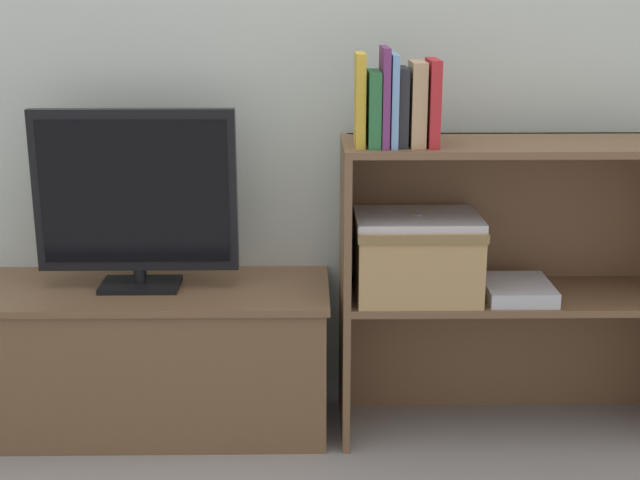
{
  "coord_description": "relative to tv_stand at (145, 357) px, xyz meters",
  "views": [
    {
      "loc": [
        -0.03,
        -2.21,
        1.24
      ],
      "look_at": [
        0.0,
        0.16,
        0.57
      ],
      "focal_mm": 50.0,
      "sensor_mm": 36.0,
      "label": 1
    }
  ],
  "objects": [
    {
      "name": "storage_basket_left",
      "position": [
        0.77,
        -0.04,
        0.32
      ],
      "size": [
        0.34,
        0.28,
        0.21
      ],
      "color": "tan",
      "rests_on": "bookshelf_lower_tier"
    },
    {
      "name": "bookshelf_upper_tier",
      "position": [
        1.05,
        0.03,
        0.48
      ],
      "size": [
        0.97,
        0.31,
        0.43
      ],
      "color": "brown",
      "rests_on": "bookshelf_lower_tier"
    },
    {
      "name": "ground_plane",
      "position": [
        0.51,
        -0.19,
        -0.21
      ],
      "size": [
        16.0,
        16.0,
        0.0
      ],
      "primitive_type": "plane",
      "color": "gray"
    },
    {
      "name": "magazine_stack",
      "position": [
        1.05,
        -0.07,
        0.22
      ],
      "size": [
        0.18,
        0.21,
        0.04
      ],
      "color": "#B2B2B7",
      "rests_on": "bookshelf_lower_tier"
    },
    {
      "name": "laptop",
      "position": [
        0.77,
        -0.04,
        0.42
      ],
      "size": [
        0.34,
        0.24,
        0.02
      ],
      "color": "#BCBCC1",
      "rests_on": "storage_basket_left"
    },
    {
      "name": "book_plum",
      "position": [
        0.67,
        -0.08,
        0.76
      ],
      "size": [
        0.02,
        0.16,
        0.25
      ],
      "color": "#6B2D66",
      "rests_on": "bookshelf_upper_tier"
    },
    {
      "name": "book_charcoal",
      "position": [
        0.72,
        -0.08,
        0.73
      ],
      "size": [
        0.02,
        0.13,
        0.2
      ],
      "color": "#232328",
      "rests_on": "bookshelf_upper_tier"
    },
    {
      "name": "book_forest",
      "position": [
        0.65,
        -0.08,
        0.73
      ],
      "size": [
        0.03,
        0.15,
        0.19
      ],
      "color": "#286638",
      "rests_on": "bookshelf_upper_tier"
    },
    {
      "name": "book_mustard",
      "position": [
        0.61,
        -0.08,
        0.75
      ],
      "size": [
        0.02,
        0.12,
        0.24
      ],
      "color": "gold",
      "rests_on": "bookshelf_upper_tier"
    },
    {
      "name": "book_tan",
      "position": [
        0.76,
        -0.08,
        0.74
      ],
      "size": [
        0.04,
        0.13,
        0.22
      ],
      "color": "tan",
      "rests_on": "bookshelf_upper_tier"
    },
    {
      "name": "book_skyblue",
      "position": [
        0.7,
        -0.08,
        0.75
      ],
      "size": [
        0.02,
        0.15,
        0.24
      ],
      "color": "#709ECC",
      "rests_on": "bookshelf_upper_tier"
    },
    {
      "name": "book_crimson",
      "position": [
        0.8,
        -0.08,
        0.74
      ],
      "size": [
        0.03,
        0.15,
        0.22
      ],
      "color": "#B22328",
      "rests_on": "bookshelf_upper_tier"
    },
    {
      "name": "wall_back",
      "position": [
        0.51,
        0.22,
        0.99
      ],
      "size": [
        10.0,
        0.05,
        2.4
      ],
      "color": "#B2BCB2",
      "rests_on": "ground_plane"
    },
    {
      "name": "bookshelf_lower_tier",
      "position": [
        1.05,
        0.03,
        0.06
      ],
      "size": [
        0.97,
        0.31,
        0.42
      ],
      "color": "brown",
      "rests_on": "ground_plane"
    },
    {
      "name": "tv_stand",
      "position": [
        0.0,
        0.0,
        0.0
      ],
      "size": [
        1.06,
        0.39,
        0.43
      ],
      "color": "brown",
      "rests_on": "ground_plane"
    },
    {
      "name": "tv",
      "position": [
        0.0,
        -0.0,
        0.48
      ],
      "size": [
        0.56,
        0.14,
        0.5
      ],
      "color": "black",
      "rests_on": "tv_stand"
    }
  ]
}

